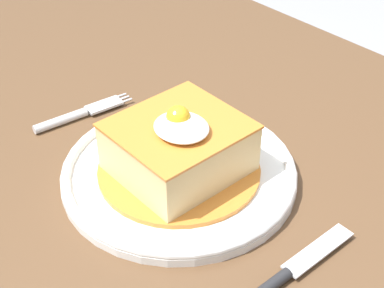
# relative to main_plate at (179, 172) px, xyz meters

# --- Properties ---
(dining_table) EXTENTS (1.43, 0.80, 0.76)m
(dining_table) POSITION_rel_main_plate_xyz_m (0.01, 0.04, -0.12)
(dining_table) COLOR brown
(dining_table) RESTS_ON ground_plane
(main_plate) EXTENTS (0.27, 0.27, 0.02)m
(main_plate) POSITION_rel_main_plate_xyz_m (0.00, 0.00, 0.00)
(main_plate) COLOR white
(main_plate) RESTS_ON dining_table
(sandwich_meal) EXTENTS (0.19, 0.19, 0.09)m
(sandwich_meal) POSITION_rel_main_plate_xyz_m (0.00, -0.00, 0.03)
(sandwich_meal) COLOR orange
(sandwich_meal) RESTS_ON main_plate
(fork) EXTENTS (0.03, 0.14, 0.01)m
(fork) POSITION_rel_main_plate_xyz_m (-0.18, -0.03, -0.00)
(fork) COLOR silver
(fork) RESTS_ON dining_table
(knife) EXTENTS (0.02, 0.17, 0.01)m
(knife) POSITION_rel_main_plate_xyz_m (0.18, -0.03, -0.00)
(knife) COLOR #262628
(knife) RESTS_ON dining_table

